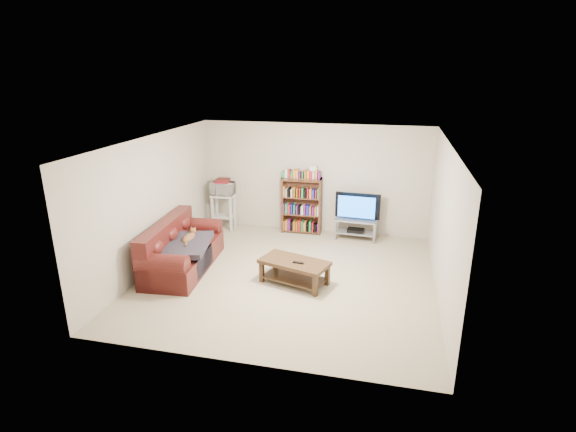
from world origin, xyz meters
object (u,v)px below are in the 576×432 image
(sofa, at_px, (179,252))
(coffee_table, at_px, (294,268))
(tv_stand, at_px, (356,225))
(bookshelf, at_px, (302,204))

(sofa, height_order, coffee_table, sofa)
(tv_stand, distance_m, bookshelf, 1.28)
(sofa, relative_size, tv_stand, 2.35)
(sofa, bearing_deg, tv_stand, 31.91)
(sofa, bearing_deg, coffee_table, -7.91)
(sofa, distance_m, coffee_table, 2.18)
(sofa, bearing_deg, bookshelf, 48.20)
(sofa, distance_m, bookshelf, 2.99)
(coffee_table, relative_size, bookshelf, 1.01)
(sofa, height_order, tv_stand, sofa)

